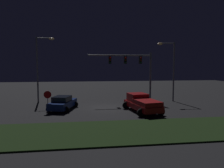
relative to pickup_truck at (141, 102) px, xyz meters
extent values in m
plane|color=black|center=(-3.43, 2.75, -1.00)|extent=(80.00, 80.00, 0.00)
cube|color=black|center=(-3.43, -6.33, -0.95)|extent=(21.51, 5.75, 0.10)
cube|color=maroon|center=(0.03, -0.17, -0.32)|extent=(2.87, 5.66, 0.55)
cube|color=maroon|center=(-0.17, 1.00, 0.38)|extent=(2.13, 2.18, 0.85)
cube|color=black|center=(-0.17, 1.00, 0.50)|extent=(1.99, 1.79, 0.51)
cube|color=maroon|center=(0.21, -1.24, 0.18)|extent=(2.40, 3.30, 0.45)
cylinder|color=black|center=(-1.31, 1.57, -0.60)|extent=(0.80, 0.22, 0.80)
cylinder|color=black|center=(0.72, 1.92, -0.60)|extent=(0.80, 0.22, 0.80)
cylinder|color=black|center=(-0.66, -2.26, -0.60)|extent=(0.80, 0.22, 0.80)
cylinder|color=black|center=(1.37, -1.92, -0.60)|extent=(0.80, 0.22, 0.80)
cube|color=navy|center=(-8.20, 2.22, -0.39)|extent=(2.95, 4.73, 0.70)
cube|color=black|center=(-8.27, 1.98, 0.24)|extent=(2.09, 2.36, 0.55)
cylinder|color=black|center=(-8.67, 3.91, -0.68)|extent=(0.64, 0.22, 0.64)
cylinder|color=black|center=(-6.90, 3.41, -0.68)|extent=(0.64, 0.22, 0.64)
cylinder|color=black|center=(-9.50, 1.04, -0.68)|extent=(0.64, 0.22, 0.64)
cylinder|color=black|center=(-7.73, 0.53, -0.68)|extent=(0.64, 0.22, 0.64)
cylinder|color=slate|center=(2.84, 5.88, 2.25)|extent=(0.24, 0.24, 6.50)
cylinder|color=slate|center=(-1.26, 5.88, 5.10)|extent=(8.20, 0.18, 0.18)
cube|color=black|center=(1.44, 5.88, 4.50)|extent=(0.32, 0.44, 0.95)
sphere|color=red|center=(1.44, 5.65, 4.80)|extent=(0.22, 0.22, 0.22)
sphere|color=#59380A|center=(1.44, 5.65, 4.50)|extent=(0.22, 0.22, 0.22)
sphere|color=#0C4719|center=(1.44, 5.65, 4.20)|extent=(0.22, 0.22, 0.22)
cube|color=black|center=(-0.56, 5.88, 4.50)|extent=(0.32, 0.44, 0.95)
sphere|color=red|center=(-0.56, 5.65, 4.80)|extent=(0.22, 0.22, 0.22)
sphere|color=#59380A|center=(-0.56, 5.65, 4.50)|extent=(0.22, 0.22, 0.22)
sphere|color=#0C4719|center=(-0.56, 5.65, 4.20)|extent=(0.22, 0.22, 0.22)
cube|color=black|center=(-2.56, 5.88, 4.50)|extent=(0.32, 0.44, 0.95)
sphere|color=red|center=(-2.56, 5.65, 4.80)|extent=(0.22, 0.22, 0.22)
sphere|color=#59380A|center=(-2.56, 5.65, 4.50)|extent=(0.22, 0.22, 0.22)
sphere|color=#0C4719|center=(-2.56, 5.65, 4.20)|extent=(0.22, 0.22, 0.22)
cylinder|color=slate|center=(-11.87, 7.50, 3.24)|extent=(0.20, 0.20, 8.49)
cylinder|color=slate|center=(-10.92, 7.50, 7.34)|extent=(1.90, 0.12, 0.12)
ellipsoid|color=#F9CC72|center=(-9.96, 7.50, 7.24)|extent=(0.70, 0.44, 0.30)
cylinder|color=slate|center=(6.02, 5.80, 2.94)|extent=(0.20, 0.20, 7.87)
cylinder|color=slate|center=(5.03, 5.80, 6.72)|extent=(1.98, 0.12, 0.12)
ellipsoid|color=#F9CC72|center=(4.04, 5.80, 6.62)|extent=(0.70, 0.44, 0.30)
cylinder|color=slate|center=(-9.59, 0.93, 0.10)|extent=(0.07, 0.07, 2.20)
cylinder|color=#B20C0F|center=(-9.59, 0.90, 0.85)|extent=(0.76, 0.03, 0.76)
camera|label=1|loc=(-5.97, -21.13, 3.82)|focal=34.02mm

